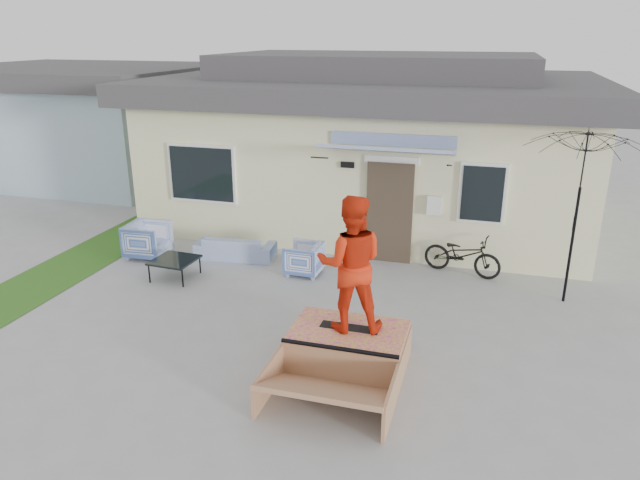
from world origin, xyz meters
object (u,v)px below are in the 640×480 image
(coffee_table, at_px, (175,268))
(skater, at_px, (351,262))
(loveseat, at_px, (235,244))
(patio_umbrella, at_px, (577,207))
(armchair_left, at_px, (148,238))
(armchair_right, at_px, (304,257))
(bicycle, at_px, (463,250))
(skate_ramp, at_px, (348,347))
(skateboard, at_px, (349,327))

(coffee_table, xyz_separation_m, skater, (4.00, -2.07, 1.38))
(loveseat, distance_m, skater, 4.90)
(coffee_table, distance_m, patio_umbrella, 7.44)
(armchair_left, relative_size, armchair_right, 1.19)
(loveseat, bearing_deg, bicycle, 179.58)
(armchair_left, bearing_deg, patio_umbrella, -92.95)
(armchair_left, height_order, skate_ramp, armchair_left)
(armchair_right, bearing_deg, coffee_table, -67.29)
(armchair_left, bearing_deg, skate_ramp, -124.23)
(coffee_table, bearing_deg, bicycle, 18.49)
(bicycle, height_order, skateboard, bicycle)
(armchair_left, relative_size, skateboard, 0.98)
(loveseat, relative_size, armchair_right, 2.39)
(skate_ramp, bearing_deg, skater, 90.00)
(armchair_left, height_order, armchair_right, armchair_left)
(patio_umbrella, xyz_separation_m, skater, (-3.20, -3.08, -0.17))
(loveseat, bearing_deg, skateboard, 128.13)
(bicycle, height_order, skater, skater)
(skateboard, bearing_deg, skater, 0.00)
(armchair_left, distance_m, patio_umbrella, 8.44)
(skateboard, bearing_deg, patio_umbrella, 44.09)
(loveseat, xyz_separation_m, skate_ramp, (3.31, -3.45, -0.05))
(armchair_left, xyz_separation_m, skate_ramp, (5.13, -3.00, -0.14))
(loveseat, height_order, skater, skater)
(loveseat, relative_size, armchair_left, 2.01)
(loveseat, xyz_separation_m, skater, (3.31, -3.40, 1.25))
(armchair_left, distance_m, skateboard, 5.91)
(skate_ramp, bearing_deg, coffee_table, 152.03)
(loveseat, bearing_deg, coffee_table, 56.28)
(armchair_right, height_order, skater, skater)
(armchair_right, relative_size, skater, 0.36)
(coffee_table, height_order, bicycle, bicycle)
(loveseat, distance_m, armchair_right, 1.71)
(skateboard, xyz_separation_m, skater, (0.00, 0.00, 1.00))
(skateboard, bearing_deg, skate_ramp, -89.83)
(loveseat, height_order, armchair_left, armchair_left)
(armchair_left, height_order, bicycle, bicycle)
(armchair_right, bearing_deg, skater, 30.44)
(skater, bearing_deg, skateboard, 180.00)
(patio_umbrella, height_order, skater, skater)
(armchair_right, distance_m, skate_ramp, 3.46)
(loveseat, xyz_separation_m, patio_umbrella, (6.51, -0.31, 1.42))
(coffee_table, xyz_separation_m, skate_ramp, (4.00, -2.13, 0.08))
(armchair_left, xyz_separation_m, skater, (5.13, -2.94, 1.16))
(loveseat, distance_m, skateboard, 4.75)
(armchair_right, relative_size, patio_umbrella, 0.32)
(skate_ramp, relative_size, skateboard, 2.57)
(loveseat, xyz_separation_m, armchair_left, (-1.82, -0.45, 0.09))
(skate_ramp, distance_m, skateboard, 0.30)
(coffee_table, bearing_deg, patio_umbrella, 8.00)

